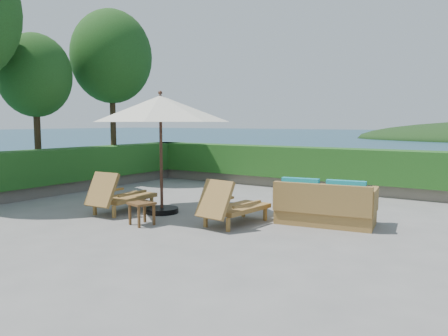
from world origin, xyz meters
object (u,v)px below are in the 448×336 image
Objects in this scene: lounge_right at (232,206)px; wicker_loveseat at (325,206)px; lounge_left at (119,195)px; patio_umbrella at (160,110)px; side_table at (142,206)px.

lounge_right is 1.97m from wicker_loveseat.
lounge_left reaches higher than wicker_loveseat.
lounge_right is (2.05, -0.13, -2.02)m from patio_umbrella.
lounge_left is 3.21× the size of side_table.
lounge_right reaches higher than side_table.
lounge_left is at bearing -146.78° from patio_umbrella.
patio_umbrella is at bearing -173.50° from wicker_loveseat.
lounge_left is at bearing 155.10° from side_table.
patio_umbrella is 7.06× the size of side_table.
patio_umbrella is 2.20× the size of lounge_right.
lounge_left is (-0.84, -0.55, -2.01)m from patio_umbrella.
lounge_left is 2.93m from lounge_right.
patio_umbrella is 2.25m from lounge_left.
patio_umbrella reaches higher than lounge_left.
patio_umbrella reaches higher than lounge_right.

